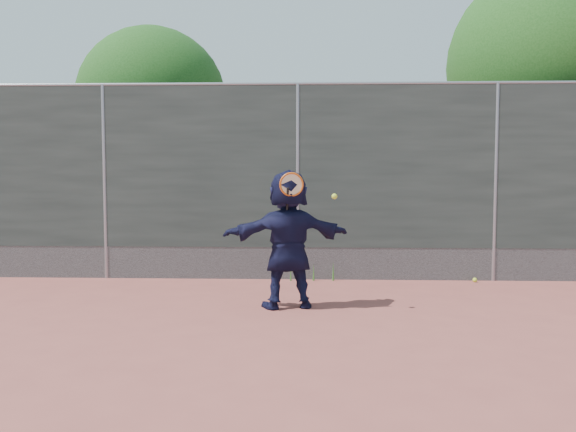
{
  "coord_description": "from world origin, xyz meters",
  "views": [
    {
      "loc": [
        0.25,
        -6.34,
        1.75
      ],
      "look_at": [
        -0.07,
        1.51,
        1.14
      ],
      "focal_mm": 40.0,
      "sensor_mm": 36.0,
      "label": 1
    }
  ],
  "objects": [
    {
      "name": "swing_action",
      "position": [
        0.03,
        1.31,
        1.5
      ],
      "size": [
        0.69,
        0.13,
        0.51
      ],
      "color": "#C04F12",
      "rests_on": "ground"
    },
    {
      "name": "tree_left",
      "position": [
        -2.85,
        6.55,
        2.94
      ],
      "size": [
        3.15,
        3.0,
        4.53
      ],
      "color": "#382314",
      "rests_on": "ground"
    },
    {
      "name": "weed_clump",
      "position": [
        0.29,
        3.38,
        0.13
      ],
      "size": [
        0.68,
        0.07,
        0.3
      ],
      "color": "#387226",
      "rests_on": "ground"
    },
    {
      "name": "tree_right",
      "position": [
        4.68,
        5.75,
        3.49
      ],
      "size": [
        3.78,
        3.6,
        5.39
      ],
      "color": "#382314",
      "rests_on": "ground"
    },
    {
      "name": "player",
      "position": [
        -0.07,
        1.51,
        0.85
      ],
      "size": [
        1.66,
        0.85,
        1.71
      ],
      "primitive_type": "imported",
      "rotation": [
        0.0,
        0.0,
        3.37
      ],
      "color": "#121433",
      "rests_on": "ground"
    },
    {
      "name": "ball_ground",
      "position": [
        2.69,
        3.35,
        0.03
      ],
      "size": [
        0.07,
        0.07,
        0.07
      ],
      "primitive_type": "sphere",
      "color": "#CCE633",
      "rests_on": "ground"
    },
    {
      "name": "fence",
      "position": [
        -0.0,
        3.5,
        1.58
      ],
      "size": [
        20.0,
        0.06,
        3.03
      ],
      "color": "#38423D",
      "rests_on": "ground"
    },
    {
      "name": "ground",
      "position": [
        0.0,
        0.0,
        0.0
      ],
      "size": [
        80.0,
        80.0,
        0.0
      ],
      "primitive_type": "plane",
      "color": "#9E4C42",
      "rests_on": "ground"
    }
  ]
}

